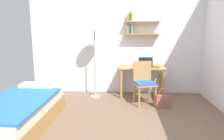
# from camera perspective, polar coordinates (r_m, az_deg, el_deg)

# --- Properties ---
(ground_plane) EXTENTS (5.28, 5.28, 0.00)m
(ground_plane) POSITION_cam_1_polar(r_m,az_deg,el_deg) (3.35, 1.12, -16.15)
(ground_plane) COLOR brown
(wall_back) EXTENTS (4.40, 0.27, 2.60)m
(wall_back) POSITION_cam_1_polar(r_m,az_deg,el_deg) (5.01, 2.32, 8.36)
(wall_back) COLOR white
(wall_back) RESTS_ON ground_plane
(bed) EXTENTS (0.93, 1.86, 0.54)m
(bed) POSITION_cam_1_polar(r_m,az_deg,el_deg) (3.61, -24.52, -10.93)
(bed) COLOR #B2844C
(bed) RESTS_ON ground_plane
(desk) EXTENTS (1.05, 0.54, 0.71)m
(desk) POSITION_cam_1_polar(r_m,az_deg,el_deg) (4.79, 8.38, -0.66)
(desk) COLOR #B2844C
(desk) RESTS_ON ground_plane
(desk_chair) EXTENTS (0.51, 0.50, 0.90)m
(desk_chair) POSITION_cam_1_polar(r_m,az_deg,el_deg) (4.33, 8.96, -3.05)
(desk_chair) COLOR #B2844C
(desk_chair) RESTS_ON ground_plane
(standing_lamp) EXTENTS (0.41, 0.41, 1.76)m
(standing_lamp) POSITION_cam_1_polar(r_m,az_deg,el_deg) (4.59, -5.00, 11.27)
(standing_lamp) COLOR #B2A893
(standing_lamp) RESTS_ON ground_plane
(laptop) EXTENTS (0.34, 0.22, 0.21)m
(laptop) POSITION_cam_1_polar(r_m,az_deg,el_deg) (4.84, 9.47, 1.68)
(laptop) COLOR #2D2D33
(laptop) RESTS_ON desk
(water_bottle) EXTENTS (0.06, 0.06, 0.22)m
(water_bottle) POSITION_cam_1_polar(r_m,az_deg,el_deg) (4.76, 4.07, 2.32)
(water_bottle) COLOR silver
(water_bottle) RESTS_ON desk
(book_stack) EXTENTS (0.18, 0.25, 0.04)m
(book_stack) POSITION_cam_1_polar(r_m,az_deg,el_deg) (4.79, 12.27, 1.12)
(book_stack) COLOR #3384C6
(book_stack) RESTS_ON desk
(handbag) EXTENTS (0.28, 0.12, 0.41)m
(handbag) POSITION_cam_1_polar(r_m,az_deg,el_deg) (4.26, 14.16, -8.38)
(handbag) COLOR #99564C
(handbag) RESTS_ON ground_plane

